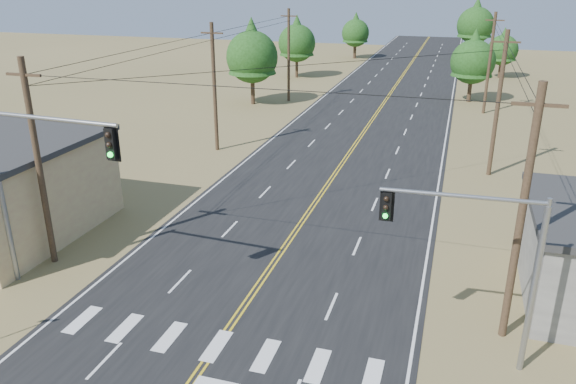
% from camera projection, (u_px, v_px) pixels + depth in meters
% --- Properties ---
extents(road, '(15.00, 200.00, 0.02)m').
position_uv_depth(road, '(338.00, 169.00, 41.09)').
color(road, black).
rests_on(road, ground).
extents(utility_pole_left_near, '(1.80, 0.30, 10.00)m').
position_uv_depth(utility_pole_left_near, '(38.00, 163.00, 26.06)').
color(utility_pole_left_near, '#4C3826').
rests_on(utility_pole_left_near, ground).
extents(utility_pole_left_mid, '(1.80, 0.30, 10.00)m').
position_uv_depth(utility_pole_left_mid, '(214.00, 87.00, 43.90)').
color(utility_pole_left_mid, '#4C3826').
rests_on(utility_pole_left_mid, ground).
extents(utility_pole_left_far, '(1.80, 0.30, 10.00)m').
position_uv_depth(utility_pole_left_far, '(289.00, 55.00, 61.74)').
color(utility_pole_left_far, '#4C3826').
rests_on(utility_pole_left_far, ground).
extents(utility_pole_right_near, '(1.80, 0.30, 10.00)m').
position_uv_depth(utility_pole_right_near, '(521.00, 216.00, 20.33)').
color(utility_pole_right_near, '#4C3826').
rests_on(utility_pole_right_near, ground).
extents(utility_pole_right_mid, '(1.80, 0.30, 10.00)m').
position_uv_depth(utility_pole_right_mid, '(498.00, 104.00, 38.17)').
color(utility_pole_right_mid, '#4C3826').
rests_on(utility_pole_right_mid, ground).
extents(utility_pole_right_far, '(1.80, 0.30, 10.00)m').
position_uv_depth(utility_pole_right_far, '(490.00, 63.00, 56.01)').
color(utility_pole_right_far, '#4C3826').
rests_on(utility_pole_right_far, ground).
extents(signal_mast_left, '(6.73, 0.82, 8.17)m').
position_uv_depth(signal_mast_left, '(30.00, 172.00, 23.63)').
color(signal_mast_left, gray).
rests_on(signal_mast_left, ground).
extents(signal_mast_right, '(5.49, 0.62, 6.63)m').
position_uv_depth(signal_mast_right, '(490.00, 253.00, 18.99)').
color(signal_mast_right, gray).
rests_on(signal_mast_right, ground).
extents(tree_left_near, '(5.55, 5.55, 9.26)m').
position_uv_depth(tree_left_near, '(252.00, 52.00, 60.02)').
color(tree_left_near, '#3F2D1E').
rests_on(tree_left_near, ground).
extents(tree_left_mid, '(5.05, 5.05, 8.42)m').
position_uv_depth(tree_left_mid, '(297.00, 39.00, 76.36)').
color(tree_left_mid, '#3F2D1E').
rests_on(tree_left_mid, ground).
extents(tree_left_far, '(4.58, 4.58, 7.63)m').
position_uv_depth(tree_left_far, '(356.00, 30.00, 94.54)').
color(tree_left_far, '#3F2D1E').
rests_on(tree_left_far, ground).
extents(tree_right_near, '(4.81, 4.81, 8.02)m').
position_uv_depth(tree_right_near, '(473.00, 57.00, 61.37)').
color(tree_right_near, '#3F2D1E').
rests_on(tree_right_near, ground).
extents(tree_right_mid, '(4.08, 4.08, 6.80)m').
position_uv_depth(tree_right_mid, '(503.00, 47.00, 76.42)').
color(tree_right_mid, '#3F2D1E').
rests_on(tree_right_mid, ground).
extents(tree_right_far, '(5.99, 5.99, 9.99)m').
position_uv_depth(tree_right_far, '(476.00, 21.00, 93.75)').
color(tree_right_far, '#3F2D1E').
rests_on(tree_right_far, ground).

